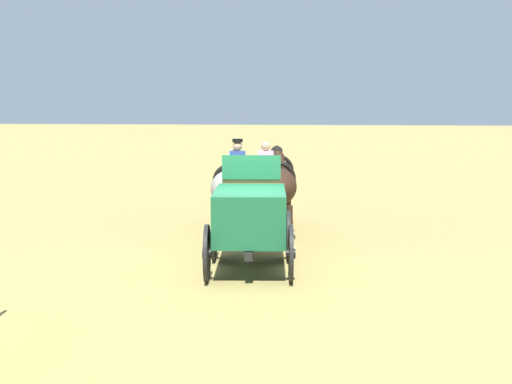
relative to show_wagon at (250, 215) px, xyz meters
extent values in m
plane|color=#9E8C4C|center=(-0.16, -0.02, -1.19)|extent=(220.00, 220.00, 0.00)
cube|color=#195B38|center=(-0.16, -0.02, 0.03)|extent=(2.81, 1.77, 1.07)
cube|color=brown|center=(1.41, 0.16, 0.60)|extent=(0.70, 1.39, 0.12)
cube|color=#195B38|center=(1.80, 0.20, -0.16)|extent=(0.37, 1.21, 0.60)
cube|color=#195B38|center=(1.11, 0.12, 0.94)|extent=(0.21, 1.34, 0.55)
cube|color=black|center=(-0.16, -0.02, -0.61)|extent=(2.92, 0.48, 0.16)
cylinder|color=black|center=(0.80, 0.94, -0.61)|extent=(1.17, 0.21, 1.17)
cylinder|color=black|center=(0.80, 0.94, -0.61)|extent=(0.22, 0.20, 0.20)
cylinder|color=black|center=(0.99, -0.74, -0.61)|extent=(1.17, 0.21, 1.17)
cylinder|color=black|center=(0.99, -0.74, -0.61)|extent=(0.22, 0.20, 0.20)
cylinder|color=black|center=(-1.31, 0.70, -0.61)|extent=(1.17, 0.21, 1.17)
cylinder|color=black|center=(-1.31, 0.70, -0.61)|extent=(0.22, 0.20, 0.20)
cylinder|color=black|center=(-1.13, -0.97, -0.61)|extent=(1.17, 0.21, 1.17)
cylinder|color=black|center=(-1.13, -0.97, -0.61)|extent=(0.22, 0.20, 0.20)
cylinder|color=brown|center=(2.45, 0.27, -0.56)|extent=(2.60, 0.39, 0.10)
cube|color=#2D2D33|center=(1.49, 0.49, 0.74)|extent=(0.43, 0.36, 0.16)
cube|color=#334C99|center=(1.37, 0.48, 1.02)|extent=(0.28, 0.38, 0.55)
sphere|color=tan|center=(1.37, 0.48, 1.40)|extent=(0.22, 0.22, 0.22)
cylinder|color=black|center=(1.37, 0.48, 1.53)|extent=(0.24, 0.24, 0.08)
cube|color=#BCB293|center=(1.56, -0.16, 0.74)|extent=(0.43, 0.36, 0.16)
cube|color=silver|center=(1.44, -0.17, 1.02)|extent=(0.28, 0.38, 0.55)
sphere|color=tan|center=(1.44, -0.17, 1.40)|extent=(0.22, 0.22, 0.22)
ellipsoid|color=#9E998E|center=(3.27, 1.02, 0.21)|extent=(2.01, 1.10, 0.90)
cylinder|color=#9E998E|center=(3.92, 1.33, -0.53)|extent=(0.18, 0.18, 0.71)
cone|color=silver|center=(3.92, 1.33, -1.04)|extent=(0.30, 0.30, 0.31)
cylinder|color=#9E998E|center=(3.97, 0.84, -0.53)|extent=(0.18, 0.18, 0.71)
cone|color=silver|center=(3.97, 0.84, -1.04)|extent=(0.30, 0.30, 0.31)
cylinder|color=#9E998E|center=(2.57, 1.19, -0.53)|extent=(0.18, 0.18, 0.71)
cone|color=silver|center=(2.57, 1.19, -1.04)|extent=(0.30, 0.30, 0.31)
cylinder|color=#9E998E|center=(2.63, 0.70, -0.53)|extent=(0.18, 0.18, 0.71)
cone|color=silver|center=(2.63, 0.70, -1.04)|extent=(0.30, 0.30, 0.31)
cylinder|color=#9E998E|center=(4.50, 1.15, 0.60)|extent=(0.98, 0.46, 0.81)
ellipsoid|color=#9E998E|center=(4.87, 1.19, 0.86)|extent=(0.62, 0.32, 0.32)
cube|color=silver|center=(5.15, 1.22, 0.86)|extent=(0.07, 0.11, 0.24)
torus|color=black|center=(4.13, 1.11, 0.31)|extent=(0.22, 0.94, 0.93)
cylinder|color=black|center=(2.26, 0.90, -0.09)|extent=(0.14, 0.14, 0.80)
ellipsoid|color=#331E14|center=(3.42, -0.28, 0.26)|extent=(2.19, 1.17, 0.94)
cylinder|color=#331E14|center=(4.12, 0.06, -0.51)|extent=(0.18, 0.18, 0.73)
cone|color=silver|center=(4.12, 0.06, -1.03)|extent=(0.30, 0.30, 0.31)
cylinder|color=#331E14|center=(4.18, -0.45, -0.51)|extent=(0.18, 0.18, 0.73)
cone|color=silver|center=(4.18, -0.45, -1.03)|extent=(0.30, 0.30, 0.31)
cylinder|color=#331E14|center=(2.66, -0.10, -0.51)|extent=(0.18, 0.18, 0.73)
cone|color=silver|center=(2.66, -0.10, -1.03)|extent=(0.30, 0.30, 0.31)
cylinder|color=#331E14|center=(2.71, -0.61, -0.51)|extent=(0.18, 0.18, 0.73)
cone|color=silver|center=(2.71, -0.61, -1.03)|extent=(0.30, 0.30, 0.31)
cylinder|color=#331E14|center=(4.72, -0.13, 0.66)|extent=(0.98, 0.46, 0.81)
ellipsoid|color=#331E14|center=(5.09, -0.09, 0.91)|extent=(0.62, 0.32, 0.32)
cube|color=silver|center=(5.37, -0.06, 0.91)|extent=(0.07, 0.11, 0.24)
torus|color=black|center=(4.36, -0.17, 0.36)|extent=(0.23, 0.97, 0.97)
cylinder|color=black|center=(2.32, -0.40, -0.04)|extent=(0.14, 0.14, 0.80)
ellipsoid|color=#331E14|center=(5.86, 1.30, 0.16)|extent=(2.05, 1.07, 0.85)
cylinder|color=#331E14|center=(6.51, 1.61, -0.55)|extent=(0.18, 0.18, 0.69)
cone|color=silver|center=(6.51, 1.61, -1.04)|extent=(0.30, 0.30, 0.30)
cylinder|color=#331E14|center=(6.57, 1.14, -0.55)|extent=(0.18, 0.18, 0.69)
cone|color=silver|center=(6.57, 1.14, -1.04)|extent=(0.30, 0.30, 0.30)
cylinder|color=#331E14|center=(5.15, 1.46, -0.55)|extent=(0.18, 0.18, 0.69)
cone|color=silver|center=(5.15, 1.46, -1.04)|extent=(0.30, 0.30, 0.30)
cylinder|color=#331E14|center=(5.20, 0.99, -0.55)|extent=(0.18, 0.18, 0.69)
cone|color=silver|center=(5.20, 0.99, -1.04)|extent=(0.30, 0.30, 0.30)
cylinder|color=#331E14|center=(7.10, 1.44, 0.54)|extent=(0.98, 0.46, 0.81)
ellipsoid|color=#331E14|center=(7.47, 1.48, 0.80)|extent=(0.62, 0.32, 0.32)
cube|color=silver|center=(7.75, 1.51, 0.80)|extent=(0.07, 0.11, 0.24)
torus|color=black|center=(6.74, 1.40, 0.26)|extent=(0.22, 0.90, 0.89)
cylinder|color=black|center=(4.83, 1.19, -0.14)|extent=(0.14, 0.14, 0.80)
ellipsoid|color=black|center=(6.00, 0.01, 0.26)|extent=(2.01, 1.20, 0.99)
cylinder|color=black|center=(6.64, 0.35, -0.52)|extent=(0.18, 0.18, 0.72)
cone|color=silver|center=(6.64, 0.35, -1.04)|extent=(0.30, 0.30, 0.31)
cylinder|color=black|center=(6.70, -0.19, -0.52)|extent=(0.18, 0.18, 0.72)
cone|color=silver|center=(6.70, -0.19, -1.04)|extent=(0.30, 0.30, 0.31)
cylinder|color=black|center=(5.30, 0.21, -0.52)|extent=(0.18, 0.18, 0.72)
cone|color=silver|center=(5.30, 0.21, -1.04)|extent=(0.30, 0.30, 0.31)
cylinder|color=black|center=(5.36, -0.34, -0.52)|extent=(0.18, 0.18, 0.72)
cone|color=silver|center=(5.36, -0.34, -1.04)|extent=(0.30, 0.30, 0.31)
cylinder|color=black|center=(7.22, 0.14, 0.66)|extent=(0.98, 0.46, 0.81)
ellipsoid|color=black|center=(7.59, 0.18, 0.92)|extent=(0.62, 0.32, 0.32)
cube|color=silver|center=(7.87, 0.22, 0.92)|extent=(0.07, 0.11, 0.24)
torus|color=black|center=(6.86, 0.10, 0.36)|extent=(0.23, 1.02, 1.01)
cylinder|color=black|center=(5.00, -0.10, -0.04)|extent=(0.14, 0.14, 0.80)
camera|label=1|loc=(-16.48, -2.21, 2.40)|focal=54.80mm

